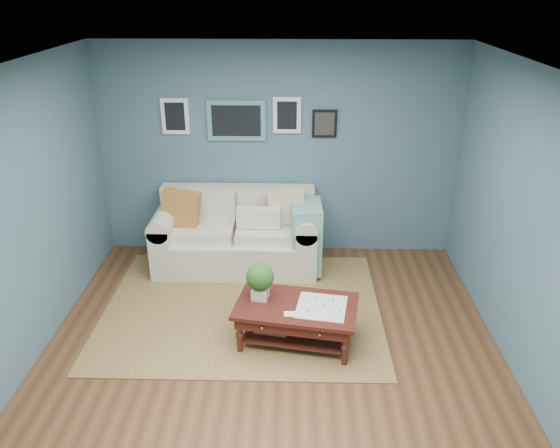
{
  "coord_description": "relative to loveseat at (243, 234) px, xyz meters",
  "views": [
    {
      "loc": [
        0.2,
        -4.11,
        3.35
      ],
      "look_at": [
        0.06,
        1.0,
        1.03
      ],
      "focal_mm": 35.0,
      "sensor_mm": 36.0,
      "label": 1
    }
  ],
  "objects": [
    {
      "name": "room_shell",
      "position": [
        0.41,
        -1.97,
        0.93
      ],
      "size": [
        5.0,
        5.02,
        2.7
      ],
      "color": "brown",
      "rests_on": "ground"
    },
    {
      "name": "area_rug",
      "position": [
        0.07,
        -1.02,
        -0.42
      ],
      "size": [
        3.02,
        2.42,
        0.01
      ],
      "primitive_type": "cube",
      "color": "brown",
      "rests_on": "ground"
    },
    {
      "name": "loveseat",
      "position": [
        0.0,
        0.0,
        0.0
      ],
      "size": [
        2.05,
        0.93,
        1.05
      ],
      "color": "beige",
      "rests_on": "ground"
    },
    {
      "name": "coffee_table",
      "position": [
        0.6,
        -1.61,
        -0.06
      ],
      "size": [
        1.27,
        0.87,
        0.82
      ],
      "rotation": [
        0.0,
        0.0,
        -0.17
      ],
      "color": "black",
      "rests_on": "ground"
    }
  ]
}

